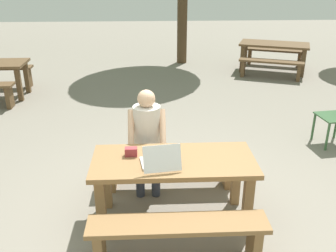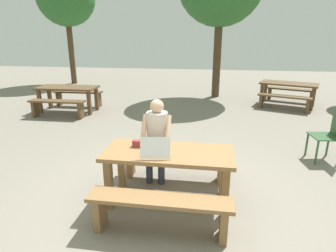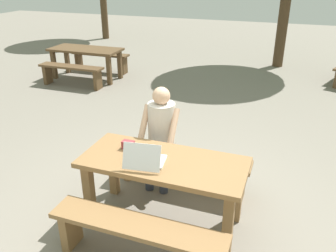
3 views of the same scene
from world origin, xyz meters
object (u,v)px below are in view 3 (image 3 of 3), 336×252
at_px(small_pouch, 128,145).
at_px(picnic_table_front, 163,171).
at_px(picnic_table_rear, 86,54).
at_px(laptop, 145,159).
at_px(person_seated, 160,131).

bearing_deg(small_pouch, picnic_table_front, -12.57).
bearing_deg(picnic_table_rear, laptop, -52.67).
distance_m(picnic_table_front, small_pouch, 0.46).
xyz_separation_m(picnic_table_front, picnic_table_rear, (-3.50, 4.16, -0.00)).
relative_size(laptop, picnic_table_rear, 0.24).
bearing_deg(laptop, picnic_table_front, -141.78).
distance_m(small_pouch, picnic_table_rear, 5.10).
bearing_deg(laptop, small_pouch, -47.19).
bearing_deg(picnic_table_front, small_pouch, 167.43).
distance_m(laptop, person_seated, 0.76).
relative_size(laptop, person_seated, 0.32).
xyz_separation_m(picnic_table_front, small_pouch, (-0.42, 0.09, 0.17)).
bearing_deg(picnic_table_front, laptop, -133.71).
relative_size(person_seated, picnic_table_rear, 0.74).
xyz_separation_m(laptop, picnic_table_rear, (-3.36, 4.30, -0.19)).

